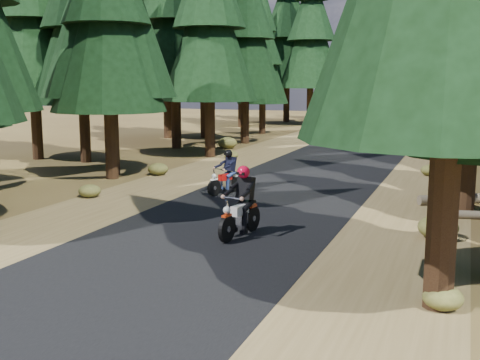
{
  "coord_description": "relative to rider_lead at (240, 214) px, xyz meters",
  "views": [
    {
      "loc": [
        5.98,
        -14.23,
        3.92
      ],
      "look_at": [
        0.0,
        1.5,
        1.1
      ],
      "focal_mm": 45.0,
      "sensor_mm": 36.0,
      "label": 1
    }
  ],
  "objects": [
    {
      "name": "pine_forest",
      "position": [
        -0.77,
        21.52,
        7.29
      ],
      "size": [
        34.59,
        55.08,
        16.32
      ],
      "color": "black",
      "rests_on": "ground"
    },
    {
      "name": "ground",
      "position": [
        -0.75,
        0.47,
        -0.6
      ],
      "size": [
        120.0,
        120.0,
        0.0
      ],
      "primitive_type": "plane",
      "color": "#422F17",
      "rests_on": "ground"
    },
    {
      "name": "shoulder_r",
      "position": [
        3.85,
        5.47,
        -0.6
      ],
      "size": [
        3.2,
        100.0,
        0.01
      ],
      "primitive_type": "cube",
      "color": "brown",
      "rests_on": "ground"
    },
    {
      "name": "rider_lead",
      "position": [
        0.0,
        0.0,
        0.0
      ],
      "size": [
        0.9,
        2.07,
        1.78
      ],
      "rotation": [
        0.0,
        0.0,
        2.99
      ],
      "color": "silver",
      "rests_on": "road"
    },
    {
      "name": "understory_shrubs",
      "position": [
        -1.46,
        7.44,
        -0.33
      ],
      "size": [
        13.55,
        30.23,
        0.66
      ],
      "color": "#474C1E",
      "rests_on": "ground"
    },
    {
      "name": "shoulder_l",
      "position": [
        -5.35,
        5.47,
        -0.6
      ],
      "size": [
        3.2,
        100.0,
        0.01
      ],
      "primitive_type": "cube",
      "color": "brown",
      "rests_on": "ground"
    },
    {
      "name": "rider_follow",
      "position": [
        -2.5,
        5.17,
        -0.08
      ],
      "size": [
        1.12,
        1.78,
        1.53
      ],
      "rotation": [
        0.0,
        0.0,
        2.76
      ],
      "color": "#A90E0B",
      "rests_on": "road"
    },
    {
      "name": "road",
      "position": [
        -0.75,
        5.47,
        -0.59
      ],
      "size": [
        6.0,
        100.0,
        0.01
      ],
      "primitive_type": "cube",
      "color": "black",
      "rests_on": "ground"
    }
  ]
}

